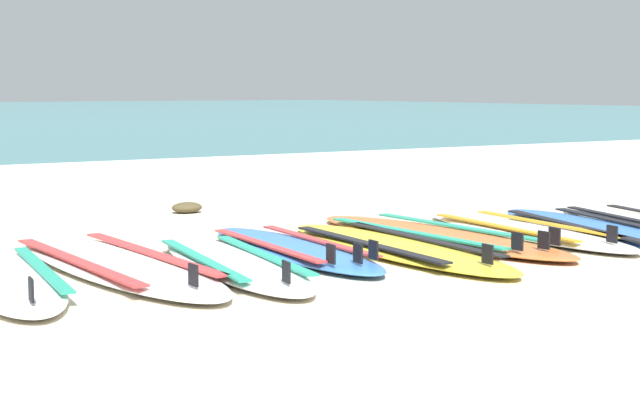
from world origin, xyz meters
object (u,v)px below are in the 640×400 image
(surfboard_5, at_px, (437,235))
(surfboard_1, at_px, (114,263))
(surfboard_4, at_px, (395,247))
(surfboard_0, at_px, (6,278))
(surfboard_2, at_px, (233,263))
(surfboard_3, at_px, (292,249))
(surfboard_6, at_px, (525,231))
(surfboard_7, at_px, (597,229))

(surfboard_5, bearing_deg, surfboard_1, 176.66)
(surfboard_4, xyz_separation_m, surfboard_5, (0.54, 0.24, 0.00))
(surfboard_0, xyz_separation_m, surfboard_5, (2.91, -0.00, 0.00))
(surfboard_1, xyz_separation_m, surfboard_2, (0.59, -0.35, 0.00))
(surfboard_1, distance_m, surfboard_3, 1.14)
(surfboard_3, bearing_deg, surfboard_6, -5.93)
(surfboard_2, xyz_separation_m, surfboard_6, (2.35, 0.08, -0.00))
(surfboard_0, relative_size, surfboard_3, 1.02)
(surfboard_0, xyz_separation_m, surfboard_1, (0.64, 0.13, -0.00))
(surfboard_4, bearing_deg, surfboard_7, -3.82)
(surfboard_3, height_order, surfboard_7, same)
(surfboard_1, height_order, surfboard_4, same)
(surfboard_1, height_order, surfboard_2, same)
(surfboard_1, relative_size, surfboard_2, 1.22)
(surfboard_4, bearing_deg, surfboard_2, 178.96)
(surfboard_0, bearing_deg, surfboard_2, -10.33)
(surfboard_4, bearing_deg, surfboard_0, 174.09)
(surfboard_2, xyz_separation_m, surfboard_7, (2.85, -0.13, -0.00))
(surfboard_5, bearing_deg, surfboard_4, -155.65)
(surfboard_3, distance_m, surfboard_6, 1.81)
(surfboard_2, xyz_separation_m, surfboard_4, (1.14, -0.02, -0.00))
(surfboard_2, bearing_deg, surfboard_4, -1.04)
(surfboard_5, height_order, surfboard_7, same)
(surfboard_5, bearing_deg, surfboard_6, -12.33)
(surfboard_1, bearing_deg, surfboard_2, -31.13)
(surfboard_2, distance_m, surfboard_6, 2.35)
(surfboard_3, xyz_separation_m, surfboard_6, (1.80, -0.19, -0.00))
(surfboard_4, bearing_deg, surfboard_6, 4.58)
(surfboard_0, relative_size, surfboard_1, 0.81)
(surfboard_2, bearing_deg, surfboard_3, 25.67)
(surfboard_4, relative_size, surfboard_7, 0.95)
(surfboard_6, bearing_deg, surfboard_7, -22.77)
(surfboard_3, relative_size, surfboard_7, 0.84)
(surfboard_5, bearing_deg, surfboard_3, 177.97)
(surfboard_6, relative_size, surfboard_7, 0.89)
(surfboard_0, distance_m, surfboard_6, 3.58)
(surfboard_2, distance_m, surfboard_4, 1.14)
(surfboard_2, xyz_separation_m, surfboard_5, (1.68, 0.22, 0.00))
(surfboard_4, relative_size, surfboard_6, 1.06)
(surfboard_0, xyz_separation_m, surfboard_7, (4.08, -0.36, -0.00))
(surfboard_2, bearing_deg, surfboard_0, 169.67)
(surfboard_7, bearing_deg, surfboard_3, 170.20)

